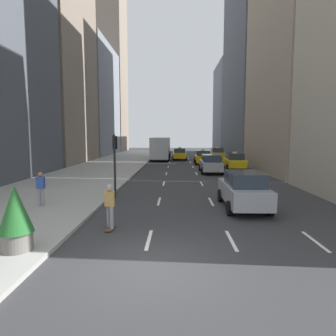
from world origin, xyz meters
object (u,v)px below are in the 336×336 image
at_px(taxi_lead, 203,157).
at_px(taxi_fourth, 217,154).
at_px(taxi_second, 180,154).
at_px(skateboarder, 110,204).
at_px(sedan_black_near, 211,163).
at_px(taxi_third, 234,161).
at_px(planter_with_shrub, 16,217).
at_px(city_bus, 161,147).
at_px(traffic_light_pole, 115,156).
at_px(pedestrian_mid_block, 41,187).
at_px(sedan_silver_behind, 244,190).

bearing_deg(taxi_lead, taxi_fourth, 69.72).
relative_size(taxi_second, skateboarder, 2.52).
bearing_deg(taxi_fourth, taxi_second, -169.90).
bearing_deg(skateboarder, taxi_second, 84.86).
bearing_deg(skateboarder, sedan_black_near, 71.83).
height_order(taxi_lead, sedan_black_near, taxi_lead).
height_order(taxi_third, planter_with_shrub, planter_with_shrub).
xyz_separation_m(city_bus, planter_with_shrub, (-2.37, -36.75, -0.63)).
xyz_separation_m(skateboarder, traffic_light_pole, (-0.98, 5.83, 1.45)).
height_order(taxi_fourth, sedan_black_near, taxi_fourth).
height_order(taxi_lead, pedestrian_mid_block, taxi_lead).
bearing_deg(taxi_lead, taxi_second, 113.05).
bearing_deg(taxi_second, sedan_silver_behind, -84.57).
bearing_deg(taxi_fourth, skateboarder, -104.15).
bearing_deg(traffic_light_pole, planter_with_shrub, -98.40).
xyz_separation_m(taxi_second, planter_with_shrub, (-5.18, -35.48, 0.27)).
bearing_deg(skateboarder, taxi_lead, 77.67).
bearing_deg(planter_with_shrub, taxi_third, 64.92).
distance_m(sedan_silver_behind, planter_with_shrub, 9.99).
bearing_deg(pedestrian_mid_block, sedan_black_near, 55.94).
relative_size(taxi_third, city_bus, 0.38).
bearing_deg(taxi_third, sedan_black_near, -133.44).
distance_m(taxi_fourth, pedestrian_mid_block, 33.35).
bearing_deg(taxi_second, planter_with_shrub, -98.31).
bearing_deg(skateboarder, taxi_fourth, 75.85).
distance_m(taxi_second, pedestrian_mid_block, 30.70).
distance_m(taxi_second, skateboarder, 33.10).
relative_size(pedestrian_mid_block, traffic_light_pole, 0.46).
relative_size(sedan_silver_behind, pedestrian_mid_block, 2.77).
xyz_separation_m(taxi_second, traffic_light_pole, (-3.95, -27.14, 1.53)).
height_order(taxi_fourth, traffic_light_pole, traffic_light_pole).
relative_size(planter_with_shrub, traffic_light_pole, 0.54).
height_order(sedan_black_near, sedan_silver_behind, sedan_silver_behind).
relative_size(taxi_third, pedestrian_mid_block, 2.67).
height_order(taxi_fourth, sedan_silver_behind, taxi_fourth).
bearing_deg(taxi_fourth, city_bus, 178.16).
bearing_deg(taxi_second, city_bus, 155.73).
distance_m(pedestrian_mid_block, traffic_light_pole, 4.31).
bearing_deg(skateboarder, traffic_light_pole, 99.58).
distance_m(taxi_lead, city_bus, 9.69).
distance_m(skateboarder, planter_with_shrub, 3.35).
relative_size(taxi_second, traffic_light_pole, 1.22).
relative_size(taxi_lead, pedestrian_mid_block, 2.67).
distance_m(sedan_silver_behind, traffic_light_pole, 7.30).
height_order(sedan_black_near, skateboarder, sedan_black_near).
xyz_separation_m(taxi_lead, taxi_second, (-2.80, 6.58, 0.00)).
xyz_separation_m(taxi_lead, taxi_fourth, (2.80, 7.58, 0.00)).
relative_size(taxi_fourth, traffic_light_pole, 1.22).
bearing_deg(sedan_black_near, taxi_fourth, 80.31).
relative_size(sedan_silver_behind, skateboarder, 2.62).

